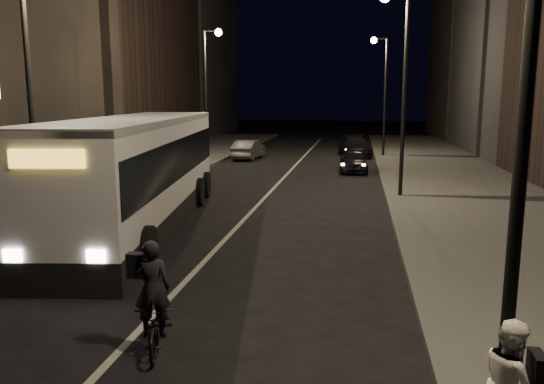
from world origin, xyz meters
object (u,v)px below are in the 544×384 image
at_px(city_bus, 139,167).
at_px(car_near, 354,161).
at_px(streetlight_left_far, 209,78).
at_px(streetlight_left_near, 35,54).
at_px(streetlight_right_mid, 399,67).
at_px(cyclist_on_bicycle, 157,314).
at_px(streetlight_right_far, 382,80).
at_px(pedestrian_woman, 511,383).
at_px(car_mid, 248,149).
at_px(car_far, 355,146).

height_order(city_bus, car_near, city_bus).
bearing_deg(streetlight_left_far, streetlight_left_near, -90.00).
distance_m(streetlight_right_mid, streetlight_left_far, 14.62).
distance_m(cyclist_on_bicycle, car_near, 22.69).
height_order(streetlight_left_near, city_bus, streetlight_left_near).
bearing_deg(streetlight_right_far, streetlight_right_mid, -90.00).
bearing_deg(streetlight_left_near, pedestrian_woman, -37.21).
height_order(streetlight_left_far, car_near, streetlight_left_far).
relative_size(streetlight_right_mid, car_mid, 2.02).
bearing_deg(car_near, streetlight_right_far, 75.19).
relative_size(streetlight_right_far, car_near, 2.17).
relative_size(streetlight_left_near, car_mid, 2.02).
relative_size(car_mid, car_far, 0.81).
bearing_deg(streetlight_right_far, streetlight_left_near, -113.96).
height_order(streetlight_right_mid, streetlight_right_far, same).
xyz_separation_m(streetlight_left_far, cyclist_on_bicycle, (5.95, -24.44, -4.72)).
bearing_deg(streetlight_right_far, city_bus, -111.08).
bearing_deg(cyclist_on_bicycle, car_far, 70.71).
relative_size(streetlight_right_far, city_bus, 0.61).
relative_size(streetlight_right_far, streetlight_left_near, 1.00).
height_order(car_mid, car_far, car_far).
bearing_deg(streetlight_left_far, cyclist_on_bicycle, -76.33).
distance_m(streetlight_right_mid, car_far, 17.19).
bearing_deg(streetlight_left_far, city_bus, -82.43).
bearing_deg(streetlight_left_far, car_far, 35.90).
xyz_separation_m(streetlight_left_near, cyclist_on_bicycle, (5.95, -6.44, -4.72)).
xyz_separation_m(cyclist_on_bicycle, car_far, (2.98, 30.91, 0.08)).
xyz_separation_m(streetlight_right_mid, streetlight_left_near, (-10.66, -8.00, 0.00)).
bearing_deg(car_far, cyclist_on_bicycle, -103.25).
bearing_deg(city_bus, cyclist_on_bicycle, -73.18).
distance_m(streetlight_left_far, car_far, 11.96).
distance_m(streetlight_right_far, car_mid, 10.43).
bearing_deg(city_bus, car_mid, 83.47).
bearing_deg(streetlight_left_near, car_near, 60.90).
relative_size(streetlight_left_far, cyclist_on_bicycle, 4.22).
bearing_deg(cyclist_on_bicycle, car_near, 68.67).
bearing_deg(car_mid, streetlight_left_far, 67.00).
height_order(streetlight_left_near, car_near, streetlight_left_near).
bearing_deg(streetlight_right_far, pedestrian_woman, -89.52).
height_order(streetlight_right_mid, car_mid, streetlight_right_mid).
bearing_deg(car_mid, cyclist_on_bicycle, 102.83).
height_order(streetlight_right_mid, streetlight_left_far, same).
distance_m(city_bus, car_mid, 19.53).
bearing_deg(streetlight_left_far, streetlight_right_mid, -43.16).
height_order(streetlight_right_far, streetlight_left_far, same).
xyz_separation_m(streetlight_right_mid, pedestrian_woman, (0.27, -16.30, -4.44)).
xyz_separation_m(streetlight_right_mid, car_mid, (-8.93, 13.37, -4.70)).
bearing_deg(pedestrian_woman, car_near, 1.96).
distance_m(streetlight_right_mid, city_bus, 11.04).
bearing_deg(streetlight_right_mid, car_mid, 123.75).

